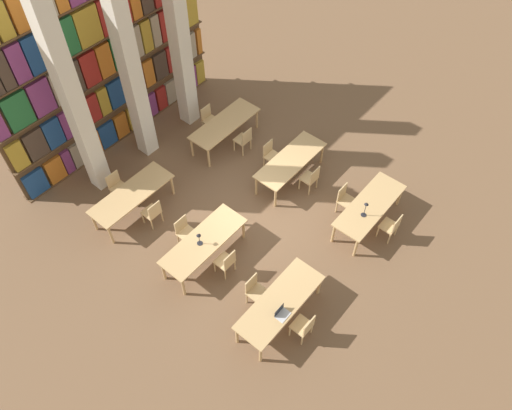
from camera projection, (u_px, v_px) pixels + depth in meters
The scene contains 26 objects.
ground_plane at pixel (249, 216), 13.45m from camera, with size 40.00×40.00×0.00m, color brown.
bookshelf_bank at pixel (105, 59), 13.36m from camera, with size 7.06×0.35×5.50m.
pillar_left at pixel (72, 99), 11.86m from camera, with size 0.44×0.44×6.00m.
pillar_center at pixel (129, 65), 12.70m from camera, with size 0.44×0.44×6.00m.
pillar_right at pixel (179, 35), 13.55m from camera, with size 0.44×0.44×6.00m.
reading_table_0 at pixel (280, 303), 11.09m from camera, with size 2.33×0.83×0.74m.
chair_0 at pixel (304, 327), 10.95m from camera, with size 0.42×0.40×0.87m.
chair_1 at pixel (255, 290), 11.51m from camera, with size 0.42×0.40×0.87m.
laptop at pixel (282, 314), 10.80m from camera, with size 0.32×0.22×0.21m.
reading_table_1 at pixel (370, 207), 12.80m from camera, with size 2.33×0.83×0.74m.
chair_2 at pixel (391, 226), 12.65m from camera, with size 0.42×0.40×0.87m.
chair_3 at pixel (345, 199), 13.22m from camera, with size 0.42×0.40×0.87m.
desk_lamp_0 at pixel (366, 207), 12.27m from camera, with size 0.14×0.14×0.50m.
reading_table_2 at pixel (204, 242), 12.11m from camera, with size 2.33×0.83×0.74m.
chair_4 at pixel (226, 262), 12.00m from camera, with size 0.42×0.40×0.87m.
chair_5 at pixel (185, 231), 12.56m from camera, with size 0.42×0.40×0.87m.
desk_lamp_1 at pixel (199, 237), 11.79m from camera, with size 0.14×0.14×0.39m.
reading_table_3 at pixel (291, 161), 13.80m from camera, with size 2.33×0.83×0.74m.
chair_6 at pixel (311, 178), 13.68m from camera, with size 0.42×0.40×0.87m.
chair_7 at pixel (271, 154), 14.24m from camera, with size 0.42×0.40×0.87m.
reading_table_4 at pixel (132, 195), 13.04m from camera, with size 2.33×0.83×0.74m.
chair_8 at pixel (153, 212), 12.93m from camera, with size 0.42×0.40×0.87m.
chair_9 at pixel (117, 186), 13.50m from camera, with size 0.42×0.40×0.87m.
reading_table_5 at pixel (225, 125), 14.73m from camera, with size 2.33×0.83×0.74m.
chair_10 at pixel (244, 139), 14.63m from camera, with size 0.42×0.40×0.87m.
chair_11 at pixel (209, 119), 15.19m from camera, with size 0.42×0.40×0.87m.
Camera 1 is at (-6.13, -5.39, 10.70)m, focal length 35.00 mm.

